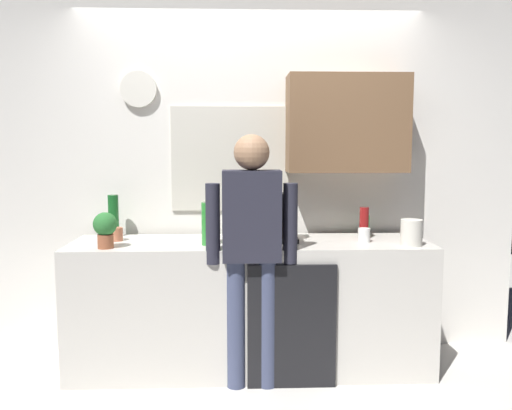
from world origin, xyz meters
name	(u,v)px	position (x,y,z in m)	size (l,w,h in m)	color
ground_plane	(252,386)	(0.00, 0.00, 0.00)	(8.00, 8.00, 0.00)	silver
kitchen_counter	(250,305)	(0.00, 0.30, 0.44)	(2.42, 0.64, 0.88)	beige
dishwasher_panel	(292,327)	(0.25, -0.03, 0.40)	(0.56, 0.02, 0.79)	black
back_wall_assembly	(262,169)	(0.10, 0.70, 1.36)	(4.02, 0.42, 2.60)	white
coffee_maker	(283,219)	(0.22, 0.32, 1.03)	(0.20, 0.20, 0.33)	black
bottle_green_wine	(113,216)	(-0.97, 0.53, 1.03)	(0.07, 0.07, 0.30)	#195923
bottle_clear_soda	(208,224)	(-0.28, 0.19, 1.02)	(0.09, 0.09, 0.28)	#2D8C33
bottle_red_vinegar	(364,223)	(0.80, 0.40, 0.99)	(0.06, 0.06, 0.22)	maroon
cup_terracotta_mug	(117,234)	(-0.91, 0.36, 0.93)	(0.08, 0.08, 0.09)	#B26647
cup_white_mug	(364,235)	(0.76, 0.25, 0.93)	(0.08, 0.08, 0.10)	white
potted_plant	(105,228)	(-0.92, 0.10, 1.01)	(0.15, 0.15, 0.23)	#9E5638
dish_soap	(365,225)	(0.83, 0.50, 0.96)	(0.06, 0.06, 0.18)	green
storage_canister	(411,233)	(1.04, 0.12, 0.97)	(0.14, 0.14, 0.17)	silver
person_at_sink	(252,240)	(0.00, 0.00, 0.95)	(0.57, 0.22, 1.60)	#3F4766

